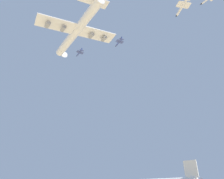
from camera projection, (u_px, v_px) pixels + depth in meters
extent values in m
cube|color=white|center=(191.00, 169.00, 94.74)|extent=(6.42, 0.82, 7.60)
cylinder|color=white|center=(77.00, 30.00, 153.01)|extent=(67.75, 21.14, 6.40)
cone|color=white|center=(63.00, 56.00, 181.68)|extent=(6.21, 7.03, 6.08)
cube|color=white|center=(78.00, 30.00, 151.06)|extent=(31.43, 60.19, 8.19)
cylinder|color=gray|center=(104.00, 39.00, 160.65)|extent=(5.54, 4.02, 3.00)
cylinder|color=gray|center=(91.00, 35.00, 155.42)|extent=(5.54, 4.02, 3.00)
cylinder|color=gray|center=(63.00, 28.00, 144.96)|extent=(5.54, 4.02, 3.00)
cylinder|color=gray|center=(48.00, 25.00, 139.73)|extent=(5.54, 4.02, 3.00)
cube|color=white|center=(92.00, 0.00, 129.76)|extent=(13.99, 22.98, 3.31)
cylinder|color=#38478C|center=(79.00, 53.00, 232.84)|extent=(13.00, 4.46, 1.50)
cone|color=black|center=(77.00, 56.00, 238.34)|extent=(2.29, 1.92, 1.50)
cube|color=#38478C|center=(80.00, 52.00, 231.65)|extent=(6.13, 8.80, 0.24)
cube|color=#38478C|center=(82.00, 49.00, 229.68)|extent=(2.38, 0.75, 2.60)
cube|color=#38478C|center=(82.00, 50.00, 228.89)|extent=(3.05, 5.13, 0.20)
cylinder|color=silver|center=(182.00, 7.00, 120.83)|extent=(11.28, 9.03, 1.50)
cone|color=black|center=(176.00, 16.00, 127.40)|extent=(2.50, 2.40, 1.50)
cube|color=silver|center=(183.00, 5.00, 119.42)|extent=(8.33, 9.04, 0.24)
cone|color=black|center=(201.00, 4.00, 170.29)|extent=(2.25, 1.85, 1.50)
cylinder|color=#38478C|center=(119.00, 42.00, 216.79)|extent=(12.72, 5.90, 1.50)
cone|color=black|center=(116.00, 46.00, 222.71)|extent=(2.40, 2.10, 1.50)
cube|color=#38478C|center=(120.00, 42.00, 215.52)|extent=(6.90, 9.03, 0.24)
cube|color=#38478C|center=(122.00, 38.00, 213.33)|extent=(2.32, 1.02, 2.60)
cube|color=#38478C|center=(122.00, 39.00, 212.54)|extent=(3.54, 5.20, 0.20)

